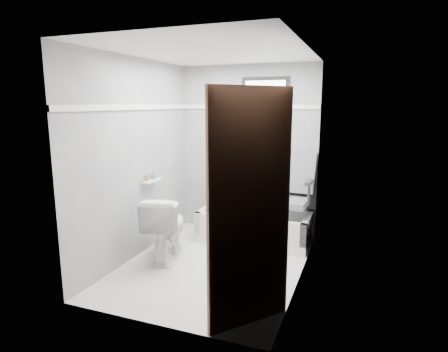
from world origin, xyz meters
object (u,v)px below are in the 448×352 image
at_px(bathtub, 255,226).
at_px(office_chair, 287,195).
at_px(soap_bottle_a, 147,177).
at_px(toilet, 165,227).
at_px(door, 271,225).
at_px(soap_bottle_b, 153,175).

height_order(bathtub, office_chair, office_chair).
xyz_separation_m(bathtub, soap_bottle_a, (-1.17, -0.80, 0.76)).
relative_size(toilet, soap_bottle_a, 7.31).
height_order(office_chair, soap_bottle_a, office_chair).
bearing_deg(toilet, door, 126.44).
height_order(bathtub, soap_bottle_b, soap_bottle_b).
distance_m(toilet, door, 2.13).
bearing_deg(toilet, soap_bottle_a, -40.09).
xyz_separation_m(office_chair, soap_bottle_b, (-1.60, -0.68, 0.28)).
relative_size(soap_bottle_a, soap_bottle_b, 1.10).
relative_size(door, soap_bottle_a, 18.38).
relative_size(door, soap_bottle_b, 20.31).
bearing_deg(bathtub, soap_bottle_b, -150.70).
bearing_deg(soap_bottle_b, bathtub, 29.30).
height_order(bathtub, door, door).
bearing_deg(soap_bottle_b, soap_bottle_a, -90.00).
bearing_deg(door, soap_bottle_a, 143.64).
bearing_deg(soap_bottle_a, toilet, -24.86).
relative_size(bathtub, toilet, 1.89).
distance_m(bathtub, soap_bottle_b, 1.54).
relative_size(office_chair, door, 0.56).
xyz_separation_m(bathtub, soap_bottle_b, (-1.17, -0.66, 0.75)).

